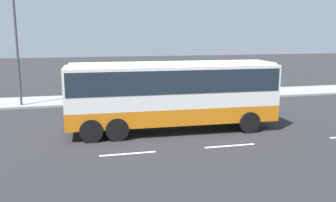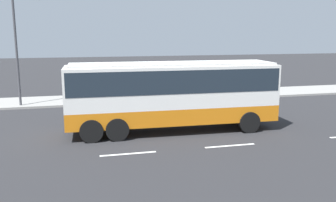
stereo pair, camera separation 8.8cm
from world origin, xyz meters
name	(u,v)px [view 1 (the left image)]	position (x,y,z in m)	size (l,w,h in m)	color
ground_plane	(141,132)	(0.00, 0.00, 0.00)	(120.00, 120.00, 0.00)	#28282B
sidewalk_curb	(121,98)	(0.00, 9.52, 0.07)	(80.00, 4.00, 0.15)	gray
lane_centreline	(27,162)	(-5.11, -3.18, 0.00)	(32.35, 0.16, 0.01)	white
coach_bus	(173,89)	(1.67, -0.09, 2.21)	(10.80, 2.87, 3.57)	orange
pedestrian_near_curb	(155,84)	(2.76, 9.89, 1.08)	(0.32, 0.32, 1.63)	brown
street_lamp	(20,43)	(-6.82, 8.20, 4.39)	(1.87, 0.24, 7.39)	#47474C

